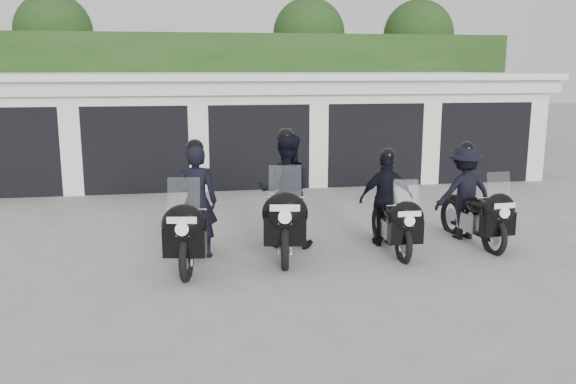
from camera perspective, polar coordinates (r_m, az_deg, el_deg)
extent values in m
plane|color=#9B9B95|center=(10.68, 0.92, -5.44)|extent=(80.00, 80.00, 0.00)
cube|color=white|center=(18.71, -3.82, 6.26)|extent=(16.00, 6.00, 2.80)
cube|color=white|center=(18.44, -3.81, 10.79)|extent=(16.40, 6.80, 0.16)
cube|color=white|center=(15.41, -2.64, 9.80)|extent=(16.40, 0.12, 0.40)
cube|color=black|center=(15.92, -2.66, 0.68)|extent=(16.00, 0.06, 0.24)
cube|color=black|center=(17.41, -23.96, 3.90)|extent=(2.60, 2.60, 2.20)
cube|color=white|center=(16.29, -25.26, 8.29)|extent=(2.60, 0.50, 0.60)
cube|color=white|center=(16.03, -19.57, 4.73)|extent=(0.50, 0.50, 2.80)
cube|color=black|center=(16.91, -13.71, 4.37)|extent=(2.60, 2.60, 2.20)
cube|color=white|center=(15.75, -14.22, 8.95)|extent=(2.60, 0.50, 0.60)
cube|color=white|center=(15.79, -8.39, 5.18)|extent=(0.50, 0.50, 2.80)
cube|color=black|center=(16.97, -3.19, 4.70)|extent=(2.60, 2.60, 2.20)
cube|color=white|center=(15.81, -2.81, 9.30)|extent=(2.60, 0.50, 0.60)
cube|color=white|center=(16.15, 2.72, 5.43)|extent=(0.50, 0.50, 2.80)
cube|color=black|center=(17.58, 6.94, 4.88)|extent=(2.60, 2.60, 2.20)
cube|color=white|center=(16.47, 8.11, 9.29)|extent=(2.60, 0.50, 0.60)
cube|color=white|center=(17.08, 12.99, 5.48)|extent=(0.50, 0.50, 2.80)
cube|color=black|center=(18.69, 16.13, 4.90)|extent=(2.60, 2.60, 2.20)
cube|color=white|center=(17.65, 17.87, 9.00)|extent=(2.60, 0.50, 0.60)
cube|color=white|center=(18.48, 21.95, 5.39)|extent=(0.50, 0.50, 2.80)
cube|color=#1D3A15|center=(22.64, -4.88, 9.07)|extent=(20.00, 2.00, 4.30)
sphere|color=#1D3A15|center=(24.52, -21.07, 13.81)|extent=(2.80, 2.80, 2.80)
cylinder|color=black|center=(24.53, -20.60, 7.40)|extent=(0.24, 0.24, 3.30)
sphere|color=#1D3A15|center=(24.56, 1.95, 14.55)|extent=(2.80, 2.80, 2.80)
cylinder|color=black|center=(24.57, 1.91, 8.13)|extent=(0.24, 0.24, 3.30)
sphere|color=#1D3A15|center=(25.83, 12.09, 14.16)|extent=(2.80, 2.80, 2.80)
cylinder|color=black|center=(25.84, 11.84, 8.06)|extent=(0.24, 0.24, 3.30)
torus|color=black|center=(9.31, -9.49, -6.02)|extent=(0.25, 0.80, 0.79)
torus|color=black|center=(10.79, -8.10, -3.53)|extent=(0.25, 0.80, 0.79)
cube|color=#A2A2A7|center=(10.05, -8.74, -4.24)|extent=(0.38, 0.63, 0.35)
cube|color=black|center=(10.07, -8.73, -5.22)|extent=(0.33, 1.40, 0.06)
ellipsoid|color=black|center=(9.78, -8.97, -2.46)|extent=(0.45, 0.67, 0.31)
cube|color=black|center=(10.22, -8.56, -1.71)|extent=(0.38, 0.63, 0.11)
ellipsoid|color=black|center=(9.09, -9.69, -3.13)|extent=(0.73, 0.47, 0.65)
cube|color=black|center=(9.16, -9.64, -4.64)|extent=(0.66, 0.34, 0.43)
cube|color=#B2BFC6|center=(9.02, -9.75, -0.42)|extent=(0.49, 0.21, 0.55)
cylinder|color=silver|center=(9.25, -9.50, -1.63)|extent=(0.60, 0.13, 0.03)
cube|color=white|center=(8.88, -9.92, -2.62)|extent=(0.43, 0.09, 0.10)
cube|color=white|center=(8.96, -9.84, -3.78)|extent=(0.19, 0.05, 0.11)
imported|color=black|center=(10.21, -8.57, -0.87)|extent=(0.76, 0.57, 1.90)
sphere|color=black|center=(10.05, -8.72, 4.09)|extent=(0.29, 0.29, 0.29)
torus|color=black|center=(9.70, -0.27, -5.02)|extent=(0.27, 0.85, 0.84)
torus|color=black|center=(11.29, -0.18, -2.62)|extent=(0.27, 0.85, 0.84)
cube|color=#A2A2A7|center=(10.49, -0.22, -3.27)|extent=(0.40, 0.67, 0.37)
cube|color=black|center=(10.52, -0.22, -4.27)|extent=(0.35, 1.48, 0.07)
ellipsoid|color=black|center=(10.21, -0.23, -1.44)|extent=(0.48, 0.71, 0.33)
cube|color=black|center=(10.69, -0.21, -0.72)|extent=(0.40, 0.67, 0.11)
ellipsoid|color=black|center=(9.47, -0.28, -2.05)|extent=(0.78, 0.50, 0.69)
cube|color=black|center=(9.54, -0.28, -3.59)|extent=(0.70, 0.36, 0.46)
cube|color=#B2BFC6|center=(9.41, -0.28, 0.72)|extent=(0.52, 0.22, 0.59)
cylinder|color=silver|center=(9.65, -0.27, -0.54)|extent=(0.64, 0.14, 0.03)
cube|color=white|center=(9.25, -0.29, -1.50)|extent=(0.45, 0.10, 0.10)
cube|color=white|center=(9.33, -0.29, -2.69)|extent=(0.21, 0.05, 0.11)
imported|color=black|center=(10.68, -0.21, 0.13)|extent=(1.09, 0.92, 2.01)
sphere|color=black|center=(10.53, -0.21, 5.17)|extent=(0.31, 0.31, 0.31)
torus|color=black|center=(10.17, 10.74, -4.79)|extent=(0.12, 0.70, 0.70)
torus|color=black|center=(11.43, 8.50, -2.90)|extent=(0.12, 0.70, 0.70)
cube|color=#A2A2A7|center=(10.79, 9.53, -3.42)|extent=(0.26, 0.53, 0.30)
cube|color=black|center=(10.82, 9.54, -4.23)|extent=(0.10, 1.24, 0.06)
ellipsoid|color=black|center=(10.57, 9.86, -1.95)|extent=(0.32, 0.55, 0.27)
cube|color=black|center=(10.94, 9.20, -1.36)|extent=(0.26, 0.53, 0.10)
ellipsoid|color=black|center=(9.99, 10.98, -2.45)|extent=(0.61, 0.33, 0.57)
cube|color=black|center=(10.04, 10.93, -3.66)|extent=(0.56, 0.22, 0.38)
cube|color=#B2BFC6|center=(9.93, 11.01, -0.27)|extent=(0.42, 0.12, 0.49)
cylinder|color=silver|center=(10.12, 10.66, -1.25)|extent=(0.53, 0.04, 0.03)
cube|color=white|center=(9.81, 11.31, -2.02)|extent=(0.38, 0.02, 0.09)
cube|color=white|center=(9.88, 11.22, -2.95)|extent=(0.17, 0.02, 0.10)
imported|color=black|center=(10.93, 9.19, -0.67)|extent=(0.99, 0.58, 1.67)
sphere|color=black|center=(10.79, 9.32, 3.40)|extent=(0.26, 0.26, 0.26)
torus|color=black|center=(10.99, 18.70, -3.91)|extent=(0.18, 0.73, 0.72)
torus|color=black|center=(12.16, 15.02, -2.24)|extent=(0.18, 0.73, 0.72)
cube|color=#A2A2A7|center=(11.57, 16.74, -2.68)|extent=(0.31, 0.56, 0.32)
cube|color=black|center=(11.59, 16.74, -3.46)|extent=(0.20, 1.28, 0.06)
ellipsoid|color=black|center=(11.35, 17.27, -1.23)|extent=(0.37, 0.60, 0.28)
cube|color=black|center=(11.70, 16.18, -0.70)|extent=(0.31, 0.56, 0.10)
ellipsoid|color=black|center=(10.82, 19.09, -1.65)|extent=(0.65, 0.38, 0.59)
cube|color=black|center=(10.87, 19.01, -2.81)|extent=(0.59, 0.27, 0.39)
cube|color=#B2BFC6|center=(10.77, 19.14, 0.44)|extent=(0.44, 0.16, 0.50)
cylinder|color=silver|center=(10.94, 18.58, -0.52)|extent=(0.55, 0.08, 0.03)
cube|color=white|center=(10.66, 19.63, -1.22)|extent=(0.39, 0.05, 0.09)
cube|color=white|center=(10.72, 19.48, -2.11)|extent=(0.18, 0.03, 0.10)
imported|color=black|center=(11.69, 16.17, -0.03)|extent=(1.17, 0.68, 1.73)
sphere|color=black|center=(11.56, 16.40, 3.92)|extent=(0.27, 0.27, 0.27)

